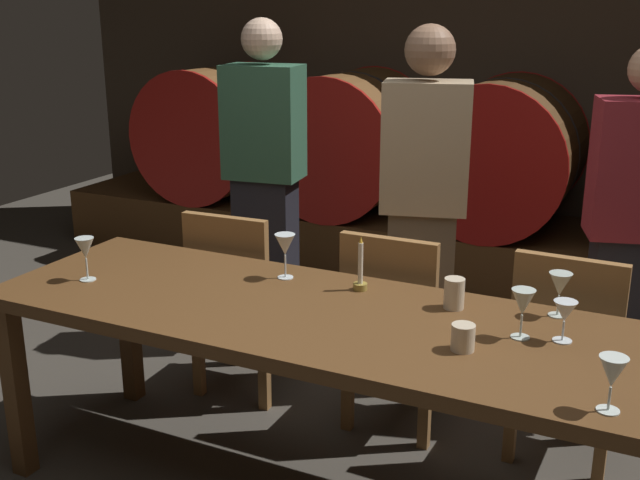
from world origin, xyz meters
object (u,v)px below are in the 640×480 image
(wine_glass_far_right, at_px, (612,374))
(wine_barrel_far_left, at_px, (221,131))
(chair_left, at_px, (239,294))
(guest_right, at_px, (632,237))
(wine_glass_right, at_px, (565,313))
(cup_right, at_px, (463,337))
(cup_left, at_px, (454,293))
(wine_barrel_left, at_px, (351,141))
(wine_barrel_center, at_px, (502,154))
(wine_glass_far_left, at_px, (85,249))
(candle_center, at_px, (361,275))
(wine_glass_center_left, at_px, (523,304))
(chair_right, at_px, (568,347))
(wine_glass_center_right, at_px, (560,285))
(wine_glass_left, at_px, (285,246))
(guest_center, at_px, (424,209))
(guest_left, at_px, (265,183))
(dining_table, at_px, (324,332))
(chair_center, at_px, (396,322))

(wine_glass_far_right, bearing_deg, wine_barrel_far_left, 136.64)
(wine_barrel_far_left, xyz_separation_m, chair_left, (1.31, -1.92, -0.37))
(guest_right, relative_size, wine_glass_right, 12.04)
(cup_right, bearing_deg, wine_glass_right, 36.87)
(wine_barrel_far_left, bearing_deg, cup_left, -43.58)
(wine_barrel_left, distance_m, chair_left, 1.98)
(wine_barrel_center, xyz_separation_m, wine_glass_far_left, (-0.95, -2.61, 0.01))
(candle_center, xyz_separation_m, wine_glass_far_right, (0.91, -0.53, 0.05))
(wine_barrel_far_left, distance_m, chair_left, 2.36)
(cup_right, bearing_deg, wine_glass_far_right, -23.98)
(wine_barrel_far_left, bearing_deg, guest_right, -25.10)
(wine_glass_center_left, bearing_deg, cup_left, 150.10)
(chair_right, relative_size, wine_glass_far_right, 5.79)
(wine_glass_far_left, relative_size, wine_glass_center_right, 1.10)
(chair_right, relative_size, wine_glass_right, 6.64)
(wine_glass_left, bearing_deg, chair_right, 22.37)
(candle_center, height_order, wine_glass_far_right, candle_center)
(wine_barrel_far_left, xyz_separation_m, wine_glass_far_right, (2.96, -2.79, -0.01))
(wine_glass_left, height_order, cup_left, wine_glass_left)
(candle_center, relative_size, cup_left, 1.90)
(chair_right, bearing_deg, wine_glass_far_left, 25.90)
(wine_barrel_far_left, bearing_deg, cup_right, -45.88)
(wine_barrel_far_left, bearing_deg, wine_barrel_left, 0.00)
(wine_barrel_far_left, bearing_deg, wine_glass_far_left, -67.56)
(guest_center, height_order, wine_glass_center_right, guest_center)
(chair_left, distance_m, guest_center, 0.92)
(wine_glass_right, bearing_deg, guest_left, 147.11)
(wine_barrel_far_left, distance_m, wine_barrel_left, 1.02)
(wine_barrel_far_left, distance_m, wine_glass_far_left, 2.83)
(cup_left, bearing_deg, wine_glass_center_left, -29.90)
(guest_left, relative_size, cup_left, 15.71)
(dining_table, distance_m, wine_glass_far_left, 0.96)
(dining_table, bearing_deg, wine_glass_far_left, -173.78)
(guest_left, distance_m, wine_glass_right, 1.98)
(chair_center, distance_m, guest_right, 1.05)
(wine_barrel_center, distance_m, wine_glass_far_left, 2.78)
(guest_center, bearing_deg, guest_right, 171.89)
(wine_glass_left, relative_size, cup_left, 1.62)
(guest_center, relative_size, candle_center, 8.19)
(guest_right, xyz_separation_m, wine_glass_left, (-1.15, -0.91, 0.06))
(wine_barrel_far_left, height_order, guest_center, guest_center)
(wine_barrel_center, relative_size, cup_left, 8.67)
(chair_left, relative_size, wine_glass_center_left, 5.49)
(dining_table, xyz_separation_m, chair_left, (-0.70, 0.59, -0.19))
(wine_glass_center_right, relative_size, cup_right, 1.84)
(chair_left, height_order, chair_right, same)
(guest_right, distance_m, wine_glass_far_right, 1.44)
(chair_right, bearing_deg, cup_right, 75.09)
(wine_barrel_far_left, relative_size, chair_left, 1.05)
(wine_barrel_center, xyz_separation_m, wine_glass_right, (0.75, -2.40, -0.02))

